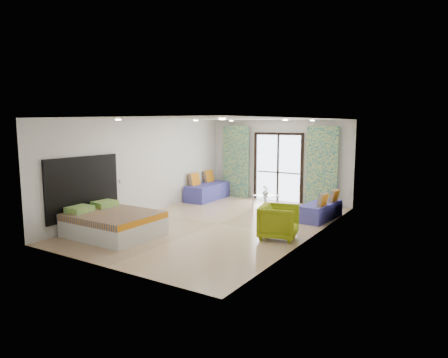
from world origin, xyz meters
The scene contains 24 objects.
floor centered at (0.00, 0.00, 0.00)m, with size 5.00×7.50×0.01m, color tan, non-canonical shape.
ceiling centered at (0.00, 0.00, 2.70)m, with size 5.00×7.50×0.01m, color silver, non-canonical shape.
wall_back centered at (0.00, 3.75, 1.35)m, with size 5.00×0.01×2.70m, color silver, non-canonical shape.
wall_front centered at (0.00, -3.75, 1.35)m, with size 5.00×0.01×2.70m, color silver, non-canonical shape.
wall_left centered at (-2.50, 0.00, 1.35)m, with size 0.01×7.50×2.70m, color silver, non-canonical shape.
wall_right centered at (2.50, 0.00, 1.35)m, with size 0.01×7.50×2.70m, color silver, non-canonical shape.
balcony_door centered at (0.00, 3.72, 1.26)m, with size 1.76×0.08×2.28m.
balcony_rail centered at (0.00, 3.73, 0.95)m, with size 1.52×0.03×0.04m, color #595451.
curtain_left centered at (-1.55, 3.57, 1.25)m, with size 1.00×0.10×2.50m, color beige.
curtain_right centered at (1.55, 3.57, 1.25)m, with size 1.00×0.10×2.50m, color beige.
downlight_a centered at (-1.40, -2.00, 2.67)m, with size 0.12×0.12×0.02m, color #FFE0B2.
downlight_b centered at (1.40, -2.00, 2.67)m, with size 0.12×0.12×0.02m, color #FFE0B2.
downlight_c centered at (-1.40, 1.00, 2.67)m, with size 0.12×0.12×0.02m, color #FFE0B2.
downlight_d centered at (1.40, 1.00, 2.67)m, with size 0.12×0.12×0.02m, color #FFE0B2.
downlight_e centered at (-1.40, 3.00, 2.67)m, with size 0.12×0.12×0.02m, color #FFE0B2.
downlight_f centered at (1.40, 3.00, 2.67)m, with size 0.12×0.12×0.02m, color #FFE0B2.
headboard centered at (-2.46, -2.21, 1.05)m, with size 0.06×2.10×1.50m, color black.
switch_plate centered at (-2.47, -0.96, 1.05)m, with size 0.02×0.10×0.10m, color silver.
bed centered at (-1.48, -2.21, 0.28)m, with size 1.97×1.60×0.68m.
daybed_left centered at (-2.12, 2.64, 0.29)m, with size 0.82×1.94×0.95m.
daybed_right centered at (2.11, 1.89, 0.25)m, with size 0.77×1.66×0.79m.
coffee_table centered at (0.23, 2.32, 0.36)m, with size 0.79×0.79×0.71m.
vase centered at (0.23, 2.32, 0.50)m, with size 0.19×0.20×0.19m, color white.
armchair centered at (1.89, -0.39, 0.42)m, with size 0.82×0.76×0.84m, color olive.
Camera 1 is at (5.50, -8.50, 2.60)m, focal length 32.00 mm.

